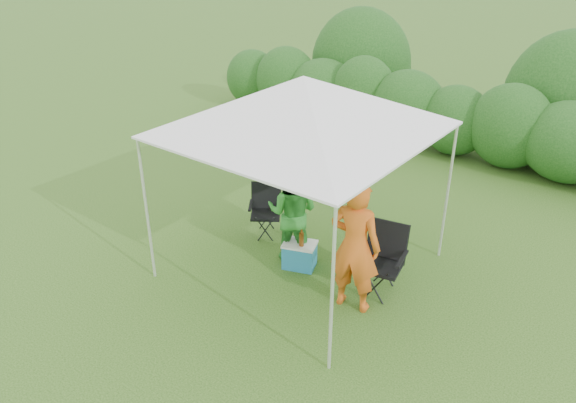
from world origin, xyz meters
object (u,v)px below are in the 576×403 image
Objects in this scene: canopy at (303,104)px; man at (355,246)px; chair_left at (266,206)px; cooler at (300,255)px; chair_right at (383,255)px; woman at (293,212)px.

canopy is 1.70× the size of man.
chair_left reaches higher than cooler.
canopy reaches higher than man.
chair_right is 0.68m from man.
chair_right is 1.74× the size of cooler.
canopy reaches higher than chair_right.
canopy is at bearing 64.14° from cooler.
canopy is 1.97× the size of woman.
cooler is at bearing -95.66° from canopy.
canopy is 1.93m from man.
man reaches higher than chair_right.
chair_left is 0.53× the size of woman.
chair_right is at bearing 9.70° from canopy.
canopy is 2.26m from cooler.
canopy reaches higher than chair_left.
woman is at bearing 160.07° from canopy.
chair_left is (-1.03, 0.44, -1.99)m from canopy.
canopy is at bearing 138.84° from woman.
canopy is 2.28m from chair_left.
man reaches higher than cooler.
chair_right reaches higher than cooler.
chair_right is at bearing -42.07° from chair_left.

